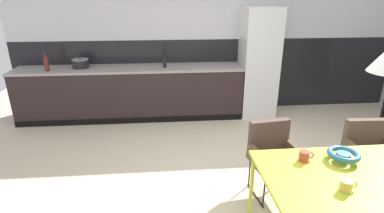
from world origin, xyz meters
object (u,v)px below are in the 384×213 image
(fruit_bowl, at_px, (343,155))
(bottle_oil_tall, at_px, (46,64))
(bottle_spice_small, at_px, (165,61))
(cooking_pot, at_px, (81,63))
(mug_tall_blue, at_px, (304,156))
(armchair_head_of_table, at_px, (369,148))
(refrigerator_column, at_px, (258,63))
(dining_table, at_px, (369,180))
(mug_wide_latte, at_px, (346,186))
(armchair_facing_counter, at_px, (273,150))

(fruit_bowl, xyz_separation_m, bottle_oil_tall, (-3.42, 2.82, 0.22))
(bottle_spice_small, bearing_deg, cooking_pot, 175.40)
(mug_tall_blue, distance_m, bottle_spice_small, 3.12)
(mug_tall_blue, bearing_deg, armchair_head_of_table, 29.77)
(bottle_spice_small, bearing_deg, refrigerator_column, 2.34)
(dining_table, xyz_separation_m, armchair_head_of_table, (0.63, 0.86, -0.21))
(refrigerator_column, height_order, mug_wide_latte, refrigerator_column)
(fruit_bowl, bearing_deg, bottle_spice_small, 117.59)
(armchair_facing_counter, relative_size, bottle_oil_tall, 2.91)
(armchair_head_of_table, xyz_separation_m, bottle_spice_small, (-2.23, 2.27, 0.52))
(refrigerator_column, relative_size, dining_table, 1.12)
(dining_table, relative_size, bottle_oil_tall, 6.09)
(mug_tall_blue, bearing_deg, mug_wide_latte, -74.12)
(refrigerator_column, xyz_separation_m, armchair_head_of_table, (0.58, -2.34, -0.45))
(fruit_bowl, height_order, bottle_oil_tall, bottle_oil_tall)
(mug_tall_blue, height_order, bottle_spice_small, bottle_spice_small)
(mug_wide_latte, bearing_deg, armchair_facing_counter, 98.17)
(armchair_facing_counter, height_order, cooking_pot, cooking_pot)
(dining_table, bearing_deg, bottle_spice_small, 117.07)
(armchair_head_of_table, xyz_separation_m, mug_wide_latte, (-0.93, -1.03, 0.30))
(mug_wide_latte, bearing_deg, dining_table, 28.80)
(armchair_facing_counter, relative_size, fruit_bowl, 3.01)
(refrigerator_column, bearing_deg, bottle_oil_tall, -177.73)
(armchair_facing_counter, relative_size, mug_tall_blue, 6.22)
(bottle_oil_tall, bearing_deg, refrigerator_column, 2.27)
(dining_table, relative_size, cooking_pot, 6.17)
(dining_table, relative_size, armchair_facing_counter, 2.09)
(bottle_oil_tall, bearing_deg, armchair_head_of_table, -27.99)
(refrigerator_column, xyz_separation_m, armchair_facing_counter, (-0.50, -2.31, -0.45))
(armchair_facing_counter, xyz_separation_m, fruit_bowl, (0.37, -0.66, 0.31))
(armchair_head_of_table, bearing_deg, mug_wide_latte, 49.97)
(dining_table, distance_m, fruit_bowl, 0.27)
(refrigerator_column, bearing_deg, armchair_head_of_table, -76.02)
(mug_wide_latte, relative_size, cooking_pot, 0.47)
(bottle_spice_small, xyz_separation_m, bottle_oil_tall, (-1.91, -0.07, 0.00))
(dining_table, height_order, mug_wide_latte, mug_wide_latte)
(mug_wide_latte, bearing_deg, refrigerator_column, 84.12)
(armchair_head_of_table, bearing_deg, bottle_spice_small, -43.46)
(mug_wide_latte, xyz_separation_m, cooking_pot, (-2.72, 3.42, 0.19))
(armchair_facing_counter, distance_m, mug_tall_blue, 0.70)
(refrigerator_column, height_order, bottle_oil_tall, refrigerator_column)
(dining_table, xyz_separation_m, bottle_oil_tall, (-3.51, 3.06, 0.32))
(cooking_pot, bearing_deg, armchair_facing_counter, -42.50)
(cooking_pot, bearing_deg, dining_table, -47.06)
(refrigerator_column, xyz_separation_m, dining_table, (-0.05, -3.20, -0.24))
(mug_wide_latte, bearing_deg, fruit_bowl, 62.23)
(refrigerator_column, xyz_separation_m, cooking_pot, (-3.07, 0.05, 0.04))
(cooking_pot, distance_m, bottle_oil_tall, 0.52)
(armchair_head_of_table, bearing_deg, dining_table, 56.01)
(dining_table, distance_m, mug_wide_latte, 0.35)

